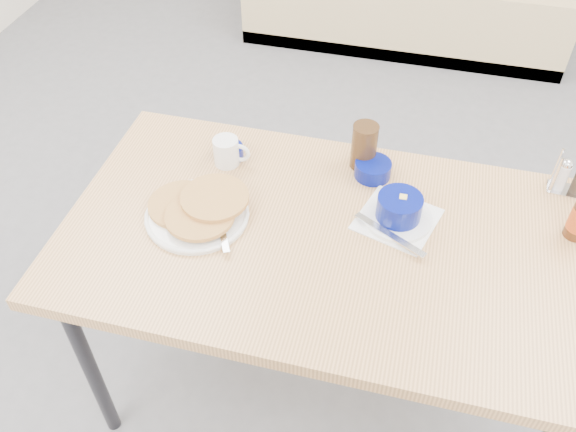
% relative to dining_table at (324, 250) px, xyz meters
% --- Properties ---
extents(dining_table, '(1.40, 0.80, 0.76)m').
position_rel_dining_table_xyz_m(dining_table, '(0.00, 0.00, 0.00)').
color(dining_table, tan).
rests_on(dining_table, ground).
extents(pancake_plate, '(0.28, 0.28, 0.05)m').
position_rel_dining_table_xyz_m(pancake_plate, '(-0.35, -0.01, 0.08)').
color(pancake_plate, white).
rests_on(pancake_plate, dining_table).
extents(coffee_mug, '(0.11, 0.08, 0.09)m').
position_rel_dining_table_xyz_m(coffee_mug, '(-0.34, 0.22, 0.11)').
color(coffee_mug, white).
rests_on(coffee_mug, dining_table).
extents(grits_setting, '(0.25, 0.26, 0.08)m').
position_rel_dining_table_xyz_m(grits_setting, '(0.18, 0.10, 0.10)').
color(grits_setting, white).
rests_on(grits_setting, dining_table).
extents(creamer_bowl, '(0.09, 0.09, 0.04)m').
position_rel_dining_table_xyz_m(creamer_bowl, '(-0.35, 0.24, 0.08)').
color(creamer_bowl, '#040F6A').
rests_on(creamer_bowl, dining_table).
extents(butter_bowl, '(0.11, 0.11, 0.05)m').
position_rel_dining_table_xyz_m(butter_bowl, '(0.09, 0.27, 0.09)').
color(butter_bowl, '#040F6A').
rests_on(butter_bowl, dining_table).
extents(amber_tumbler, '(0.09, 0.09, 0.14)m').
position_rel_dining_table_xyz_m(amber_tumbler, '(0.05, 0.31, 0.13)').
color(amber_tumbler, '#392412').
rests_on(amber_tumbler, dining_table).
extents(condiment_caddy, '(0.11, 0.07, 0.12)m').
position_rel_dining_table_xyz_m(condiment_caddy, '(0.63, 0.34, 0.11)').
color(condiment_caddy, silver).
rests_on(condiment_caddy, dining_table).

